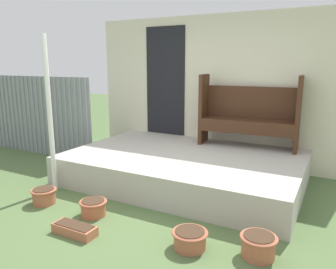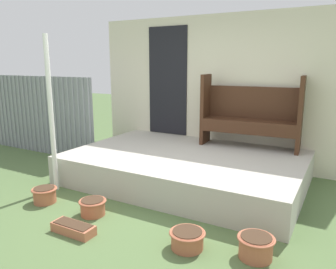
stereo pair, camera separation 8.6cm
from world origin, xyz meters
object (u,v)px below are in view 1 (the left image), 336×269
flower_pot_right (190,238)px  support_post (50,116)px  flower_pot_left (44,195)px  bench (249,112)px  planter_box_rect (75,229)px  flower_pot_far_right (258,245)px  flower_pot_middle (93,207)px

flower_pot_right → support_post: bearing=168.5°
flower_pot_left → flower_pot_right: flower_pot_left is taller
bench → flower_pot_right: (0.13, -2.59, -0.90)m
bench → planter_box_rect: bearing=-113.6°
flower_pot_left → flower_pot_right: bearing=-2.0°
support_post → bench: size_ratio=1.36×
flower_pot_left → planter_box_rect: 0.99m
support_post → bench: 3.05m
flower_pot_far_right → planter_box_rect: flower_pot_far_right is taller
bench → flower_pot_right: size_ratio=4.42×
flower_pot_left → flower_pot_far_right: bearing=1.8°
bench → planter_box_rect: size_ratio=3.21×
bench → flower_pot_middle: (-1.18, -2.48, -0.90)m
bench → flower_pot_left: size_ratio=4.90×
support_post → flower_pot_right: (2.32, -0.47, -0.98)m
flower_pot_middle → flower_pot_right: (1.30, -0.11, -0.01)m
bench → planter_box_rect: 3.25m
flower_pot_left → planter_box_rect: size_ratio=0.65×
flower_pot_far_right → flower_pot_right: bearing=-165.6°
flower_pot_left → planter_box_rect: (0.91, -0.41, -0.06)m
bench → flower_pot_left: bench is taller
support_post → planter_box_rect: bearing=-35.4°
support_post → planter_box_rect: size_ratio=4.36×
flower_pot_right → flower_pot_middle: bearing=175.4°
flower_pot_middle → bench: bearing=64.6°
support_post → flower_pot_right: 2.56m
flower_pot_middle → flower_pot_far_right: bearing=1.7°
flower_pot_left → flower_pot_middle: 0.79m
flower_pot_middle → flower_pot_left: bearing=-177.7°
planter_box_rect → bench: bearing=70.0°
support_post → bench: (2.19, 2.12, -0.08)m
planter_box_rect → flower_pot_left: bearing=155.9°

